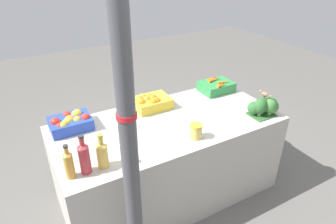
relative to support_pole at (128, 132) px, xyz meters
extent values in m
plane|color=#605E59|center=(0.61, 0.64, -1.25)|extent=(10.00, 10.00, 0.00)
cube|color=#B7B2A8|center=(0.61, 0.64, -0.85)|extent=(1.95, 0.92, 0.79)
cylinder|color=#4C4C51|center=(0.00, 0.00, 0.00)|extent=(0.10, 0.10, 2.49)
cylinder|color=red|center=(0.00, 0.00, 0.10)|extent=(0.11, 0.11, 0.03)
cube|color=#2847B7|center=(-0.14, 0.95, -0.41)|extent=(0.33, 0.25, 0.10)
sphere|color=gold|center=(-0.21, 0.87, -0.37)|extent=(0.06, 0.06, 0.06)
sphere|color=gold|center=(-0.08, 1.00, -0.37)|extent=(0.08, 0.08, 0.08)
sphere|color=gold|center=(-0.16, 0.92, -0.37)|extent=(0.07, 0.07, 0.07)
sphere|color=red|center=(-0.02, 0.90, -0.36)|extent=(0.07, 0.07, 0.07)
sphere|color=red|center=(-0.24, 0.88, -0.37)|extent=(0.06, 0.06, 0.06)
sphere|color=red|center=(-0.15, 1.02, -0.37)|extent=(0.07, 0.07, 0.07)
sphere|color=gold|center=(-0.20, 0.89, -0.37)|extent=(0.07, 0.07, 0.07)
sphere|color=red|center=(-0.26, 0.94, -0.36)|extent=(0.08, 0.08, 0.08)
sphere|color=gold|center=(-0.09, 0.91, -0.37)|extent=(0.06, 0.06, 0.06)
sphere|color=gold|center=(-0.14, 0.95, -0.37)|extent=(0.07, 0.07, 0.07)
sphere|color=gold|center=(-0.07, 1.00, -0.36)|extent=(0.08, 0.08, 0.08)
cube|color=gold|center=(0.60, 0.95, -0.41)|extent=(0.33, 0.25, 0.10)
sphere|color=orange|center=(0.59, 0.88, -0.37)|extent=(0.08, 0.08, 0.08)
sphere|color=orange|center=(0.61, 0.89, -0.37)|extent=(0.07, 0.07, 0.07)
sphere|color=orange|center=(0.60, 0.99, -0.37)|extent=(0.08, 0.08, 0.08)
sphere|color=orange|center=(0.62, 0.88, -0.37)|extent=(0.08, 0.08, 0.08)
sphere|color=orange|center=(0.48, 0.92, -0.36)|extent=(0.08, 0.08, 0.08)
sphere|color=orange|center=(0.54, 1.00, -0.37)|extent=(0.09, 0.09, 0.09)
sphere|color=orange|center=(0.49, 0.98, -0.37)|extent=(0.08, 0.08, 0.08)
sphere|color=orange|center=(0.55, 0.95, -0.37)|extent=(0.07, 0.07, 0.07)
sphere|color=orange|center=(0.62, 0.94, -0.37)|extent=(0.08, 0.08, 0.08)
cube|color=#2D8442|center=(1.35, 0.95, -0.41)|extent=(0.33, 0.25, 0.10)
cone|color=orange|center=(1.36, 0.99, -0.35)|extent=(0.17, 0.05, 0.03)
cone|color=orange|center=(1.34, 0.87, -0.35)|extent=(0.13, 0.06, 0.02)
cone|color=orange|center=(1.35, 0.84, -0.35)|extent=(0.13, 0.04, 0.02)
cone|color=orange|center=(1.41, 0.89, -0.35)|extent=(0.14, 0.06, 0.02)
cone|color=orange|center=(1.38, 1.04, -0.35)|extent=(0.17, 0.05, 0.02)
cone|color=orange|center=(1.37, 1.02, -0.35)|extent=(0.13, 0.05, 0.02)
cube|color=#2D602D|center=(1.40, 0.34, -0.45)|extent=(0.22, 0.18, 0.01)
ellipsoid|color=#2D602D|center=(1.33, 0.38, -0.39)|extent=(0.11, 0.11, 0.11)
cylinder|color=#B2C693|center=(1.33, 0.38, -0.44)|extent=(0.03, 0.03, 0.02)
ellipsoid|color=#427F3D|center=(1.45, 0.31, -0.36)|extent=(0.11, 0.11, 0.15)
cylinder|color=#B2C693|center=(1.45, 0.31, -0.44)|extent=(0.03, 0.03, 0.02)
ellipsoid|color=#427F3D|center=(1.47, 0.31, -0.37)|extent=(0.13, 0.13, 0.13)
cylinder|color=#B2C693|center=(1.47, 0.31, -0.44)|extent=(0.03, 0.03, 0.02)
ellipsoid|color=#2D602D|center=(1.40, 0.35, -0.36)|extent=(0.12, 0.12, 0.14)
cylinder|color=#B2C693|center=(1.40, 0.35, -0.44)|extent=(0.03, 0.03, 0.02)
ellipsoid|color=#2D602D|center=(1.36, 0.34, -0.36)|extent=(0.12, 0.12, 0.14)
cylinder|color=#B2C693|center=(1.36, 0.34, -0.44)|extent=(0.03, 0.03, 0.02)
cylinder|color=gold|center=(-0.29, 0.35, -0.37)|extent=(0.06, 0.06, 0.18)
cone|color=gold|center=(-0.29, 0.35, -0.27)|extent=(0.06, 0.06, 0.02)
cylinder|color=gold|center=(-0.29, 0.35, -0.24)|extent=(0.03, 0.03, 0.04)
cylinder|color=#2D2D33|center=(-0.29, 0.35, -0.21)|extent=(0.03, 0.03, 0.01)
cylinder|color=#B2333D|center=(-0.18, 0.35, -0.36)|extent=(0.07, 0.07, 0.20)
cone|color=#B2333D|center=(-0.18, 0.35, -0.24)|extent=(0.07, 0.07, 0.02)
cylinder|color=#B2333D|center=(-0.18, 0.35, -0.20)|extent=(0.03, 0.03, 0.05)
cylinder|color=#2D2D33|center=(-0.18, 0.35, -0.17)|extent=(0.04, 0.04, 0.01)
cylinder|color=gold|center=(-0.07, 0.35, -0.37)|extent=(0.08, 0.08, 0.17)
cone|color=gold|center=(-0.07, 0.35, -0.28)|extent=(0.08, 0.08, 0.03)
cylinder|color=gold|center=(-0.07, 0.35, -0.24)|extent=(0.04, 0.04, 0.05)
cylinder|color=gold|center=(-0.07, 0.35, -0.20)|extent=(0.04, 0.04, 0.01)
cylinder|color=#DBBC56|center=(0.68, 0.33, -0.40)|extent=(0.09, 0.09, 0.11)
cylinder|color=gold|center=(0.68, 0.33, -0.35)|extent=(0.10, 0.10, 0.01)
cube|color=#4C3D2D|center=(1.40, 0.35, -0.28)|extent=(0.02, 0.02, 0.01)
ellipsoid|color=#7A664C|center=(1.40, 0.35, -0.25)|extent=(0.05, 0.08, 0.04)
sphere|color=#897556|center=(1.39, 0.39, -0.24)|extent=(0.03, 0.03, 0.03)
cone|color=#4C3D28|center=(1.39, 0.40, -0.24)|extent=(0.01, 0.02, 0.01)
cube|color=#7A664C|center=(1.41, 0.29, -0.25)|extent=(0.02, 0.04, 0.01)
camera|label=1|loc=(-0.47, -1.28, 0.88)|focal=32.00mm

